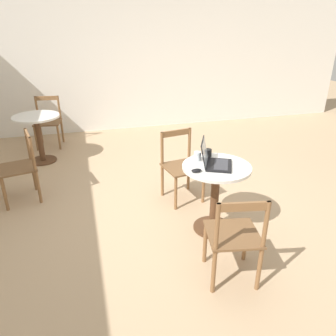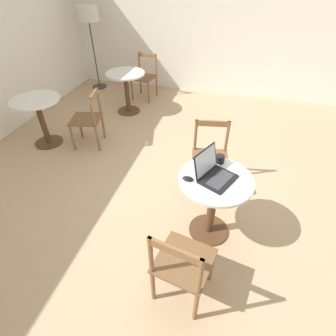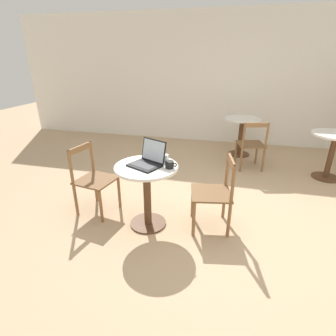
{
  "view_description": "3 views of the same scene",
  "coord_description": "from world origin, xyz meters",
  "px_view_note": "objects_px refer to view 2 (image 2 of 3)",
  "views": [
    {
      "loc": [
        -3.24,
        0.93,
        2.05
      ],
      "look_at": [
        -0.32,
        0.13,
        0.66
      ],
      "focal_mm": 35.0,
      "sensor_mm": 36.0,
      "label": 1
    },
    {
      "loc": [
        -2.37,
        -0.36,
        2.28
      ],
      "look_at": [
        -0.36,
        0.2,
        0.61
      ],
      "focal_mm": 28.0,
      "sensor_mm": 36.0,
      "label": 2
    },
    {
      "loc": [
        0.29,
        -2.74,
        1.8
      ],
      "look_at": [
        -0.39,
        0.05,
        0.58
      ],
      "focal_mm": 28.0,
      "sensor_mm": 36.0,
      "label": 3
    }
  ],
  "objects_px": {
    "chair_far_front": "(89,119)",
    "mug": "(220,159)",
    "cafe_table_near": "(214,195)",
    "cafe_table_far": "(39,112)",
    "chair_near_left": "(182,265)",
    "mouse": "(188,179)",
    "drinking_glass": "(204,161)",
    "chair_near_right": "(210,157)",
    "floor_lamp": "(88,17)",
    "chair_mid_right": "(145,77)",
    "laptop": "(214,173)",
    "cafe_table_mid": "(126,84)"
  },
  "relations": [
    {
      "from": "chair_far_front",
      "to": "cafe_table_near",
      "type": "bearing_deg",
      "value": -120.97
    },
    {
      "from": "chair_near_left",
      "to": "mouse",
      "type": "distance_m",
      "value": 0.73
    },
    {
      "from": "chair_near_right",
      "to": "cafe_table_mid",
      "type": "bearing_deg",
      "value": 46.55
    },
    {
      "from": "cafe_table_far",
      "to": "drinking_glass",
      "type": "distance_m",
      "value": 2.7
    },
    {
      "from": "chair_mid_right",
      "to": "mug",
      "type": "relative_size",
      "value": 6.83
    },
    {
      "from": "chair_mid_right",
      "to": "chair_far_front",
      "type": "bearing_deg",
      "value": 173.84
    },
    {
      "from": "chair_near_right",
      "to": "cafe_table_near",
      "type": "bearing_deg",
      "value": -169.68
    },
    {
      "from": "cafe_table_near",
      "to": "chair_far_front",
      "type": "height_order",
      "value": "chair_far_front"
    },
    {
      "from": "cafe_table_near",
      "to": "cafe_table_mid",
      "type": "height_order",
      "value": "same"
    },
    {
      "from": "chair_far_front",
      "to": "floor_lamp",
      "type": "bearing_deg",
      "value": 24.71
    },
    {
      "from": "cafe_table_far",
      "to": "mouse",
      "type": "bearing_deg",
      "value": -114.62
    },
    {
      "from": "cafe_table_mid",
      "to": "drinking_glass",
      "type": "distance_m",
      "value": 2.84
    },
    {
      "from": "chair_near_right",
      "to": "chair_near_left",
      "type": "xyz_separation_m",
      "value": [
        -1.46,
        0.0,
        0.0
      ]
    },
    {
      "from": "laptop",
      "to": "drinking_glass",
      "type": "bearing_deg",
      "value": 34.33
    },
    {
      "from": "cafe_table_far",
      "to": "chair_near_left",
      "type": "xyz_separation_m",
      "value": [
        -1.77,
        -2.56,
        -0.1
      ]
    },
    {
      "from": "laptop",
      "to": "drinking_glass",
      "type": "xyz_separation_m",
      "value": [
        0.17,
        0.11,
        -0.01
      ]
    },
    {
      "from": "drinking_glass",
      "to": "chair_mid_right",
      "type": "bearing_deg",
      "value": 29.41
    },
    {
      "from": "chair_near_right",
      "to": "chair_far_front",
      "type": "xyz_separation_m",
      "value": [
        0.47,
        1.87,
        0.0
      ]
    },
    {
      "from": "mug",
      "to": "chair_far_front",
      "type": "bearing_deg",
      "value": 64.72
    },
    {
      "from": "chair_far_front",
      "to": "mug",
      "type": "distance_m",
      "value": 2.24
    },
    {
      "from": "drinking_glass",
      "to": "cafe_table_near",
      "type": "bearing_deg",
      "value": -141.45
    },
    {
      "from": "cafe_table_far",
      "to": "chair_far_front",
      "type": "relative_size",
      "value": 0.87
    },
    {
      "from": "chair_near_right",
      "to": "mug",
      "type": "height_order",
      "value": "chair_near_right"
    },
    {
      "from": "chair_near_left",
      "to": "chair_far_front",
      "type": "xyz_separation_m",
      "value": [
        1.93,
        1.87,
        0.0
      ]
    },
    {
      "from": "mouse",
      "to": "drinking_glass",
      "type": "bearing_deg",
      "value": -21.58
    },
    {
      "from": "chair_near_right",
      "to": "drinking_glass",
      "type": "distance_m",
      "value": 0.66
    },
    {
      "from": "chair_mid_right",
      "to": "mug",
      "type": "bearing_deg",
      "value": -147.86
    },
    {
      "from": "cafe_table_mid",
      "to": "chair_mid_right",
      "type": "xyz_separation_m",
      "value": [
        0.72,
        -0.09,
        -0.1
      ]
    },
    {
      "from": "chair_near_left",
      "to": "mug",
      "type": "height_order",
      "value": "chair_near_left"
    },
    {
      "from": "chair_near_left",
      "to": "floor_lamp",
      "type": "distance_m",
      "value": 5.08
    },
    {
      "from": "chair_near_right",
      "to": "laptop",
      "type": "relative_size",
      "value": 2.02
    },
    {
      "from": "mug",
      "to": "chair_near_right",
      "type": "bearing_deg",
      "value": 15.56
    },
    {
      "from": "chair_far_front",
      "to": "drinking_glass",
      "type": "xyz_separation_m",
      "value": [
        -1.03,
        -1.86,
        0.35
      ]
    },
    {
      "from": "cafe_table_near",
      "to": "chair_near_right",
      "type": "relative_size",
      "value": 0.87
    },
    {
      "from": "drinking_glass",
      "to": "cafe_table_far",
      "type": "bearing_deg",
      "value": 71.38
    },
    {
      "from": "cafe_table_mid",
      "to": "mouse",
      "type": "xyz_separation_m",
      "value": [
        -2.48,
        -1.65,
        0.22
      ]
    },
    {
      "from": "chair_near_right",
      "to": "chair_far_front",
      "type": "height_order",
      "value": "same"
    },
    {
      "from": "cafe_table_far",
      "to": "mug",
      "type": "xyz_separation_m",
      "value": [
        -0.78,
        -2.69,
        0.24
      ]
    },
    {
      "from": "chair_mid_right",
      "to": "drinking_glass",
      "type": "xyz_separation_m",
      "value": [
        -2.94,
        -1.66,
        0.35
      ]
    },
    {
      "from": "chair_near_right",
      "to": "chair_mid_right",
      "type": "relative_size",
      "value": 1.0
    },
    {
      "from": "laptop",
      "to": "chair_near_right",
      "type": "bearing_deg",
      "value": 8.46
    },
    {
      "from": "cafe_table_near",
      "to": "chair_far_front",
      "type": "distance_m",
      "value": 2.34
    },
    {
      "from": "cafe_table_near",
      "to": "mouse",
      "type": "bearing_deg",
      "value": 109.5
    },
    {
      "from": "chair_near_left",
      "to": "mouse",
      "type": "relative_size",
      "value": 8.39
    },
    {
      "from": "chair_near_right",
      "to": "chair_mid_right",
      "type": "distance_m",
      "value": 2.9
    },
    {
      "from": "chair_near_right",
      "to": "laptop",
      "type": "xyz_separation_m",
      "value": [
        -0.72,
        -0.11,
        0.36
      ]
    },
    {
      "from": "cafe_table_far",
      "to": "floor_lamp",
      "type": "relative_size",
      "value": 0.46
    },
    {
      "from": "cafe_table_near",
      "to": "chair_mid_right",
      "type": "xyz_separation_m",
      "value": [
        3.11,
        1.8,
        -0.1
      ]
    },
    {
      "from": "chair_near_left",
      "to": "laptop",
      "type": "xyz_separation_m",
      "value": [
        0.74,
        -0.11,
        0.36
      ]
    },
    {
      "from": "mouse",
      "to": "mug",
      "type": "distance_m",
      "value": 0.42
    }
  ]
}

